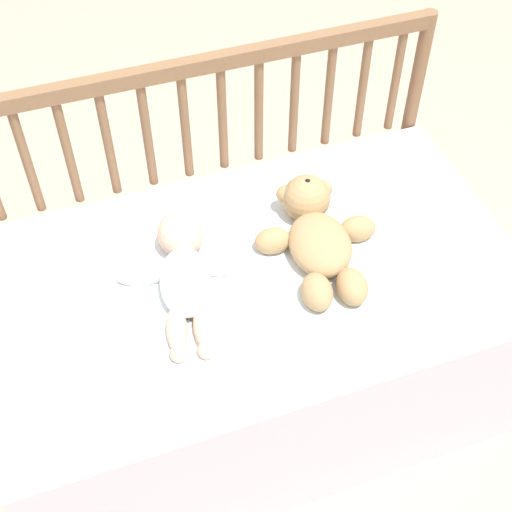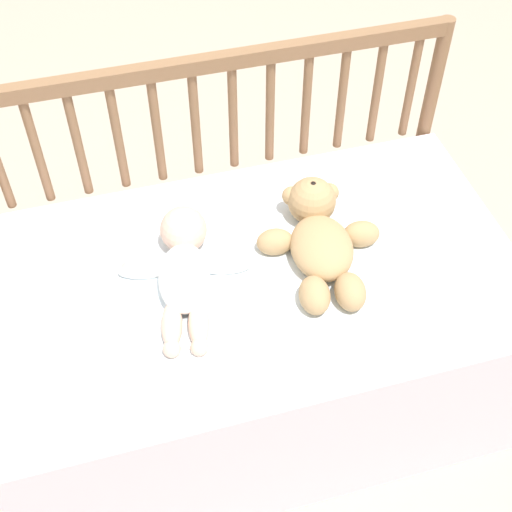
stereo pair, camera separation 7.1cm
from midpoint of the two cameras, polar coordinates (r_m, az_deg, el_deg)
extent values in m
plane|color=tan|center=(1.98, 1.03, -10.70)|extent=(12.00, 12.00, 0.00)
cube|color=silver|center=(1.78, 1.14, -6.60)|extent=(1.18, 0.69, 0.50)
cylinder|color=brown|center=(2.06, 13.86, 7.97)|extent=(0.04, 0.04, 0.82)
cube|color=brown|center=(1.64, -2.33, 15.17)|extent=(1.15, 0.03, 0.04)
cylinder|color=brown|center=(1.71, -15.95, 7.96)|extent=(0.02, 0.02, 0.29)
cylinder|color=brown|center=(1.71, -12.89, 8.61)|extent=(0.02, 0.02, 0.29)
cylinder|color=brown|center=(1.71, -9.81, 9.24)|extent=(0.02, 0.02, 0.29)
cylinder|color=brown|center=(1.72, -6.73, 9.84)|extent=(0.02, 0.02, 0.29)
cylinder|color=brown|center=(1.73, -3.68, 10.40)|extent=(0.02, 0.02, 0.29)
cylinder|color=brown|center=(1.74, -0.66, 10.93)|extent=(0.02, 0.02, 0.29)
cylinder|color=brown|center=(1.76, 2.30, 11.42)|extent=(0.02, 0.02, 0.29)
cylinder|color=brown|center=(1.79, 5.19, 11.87)|extent=(0.02, 0.02, 0.29)
cylinder|color=brown|center=(1.82, 8.01, 12.27)|extent=(0.02, 0.02, 0.29)
cylinder|color=brown|center=(1.85, 10.73, 12.64)|extent=(0.02, 0.02, 0.29)
cylinder|color=brown|center=(1.89, 13.36, 12.96)|extent=(0.02, 0.02, 0.29)
cube|color=white|center=(1.57, 0.97, -1.53)|extent=(0.78, 0.48, 0.01)
ellipsoid|color=tan|center=(1.58, 6.59, 0.56)|extent=(0.17, 0.21, 0.08)
sphere|color=tan|center=(1.66, 5.71, 4.38)|extent=(0.11, 0.11, 0.11)
sphere|color=beige|center=(1.64, 5.79, 5.15)|extent=(0.05, 0.05, 0.05)
sphere|color=black|center=(1.63, 5.85, 5.66)|extent=(0.02, 0.02, 0.02)
sphere|color=tan|center=(1.67, 4.07, 4.80)|extent=(0.05, 0.05, 0.05)
sphere|color=tan|center=(1.68, 7.10, 5.03)|extent=(0.05, 0.05, 0.05)
ellipsoid|color=tan|center=(1.60, 2.80, 1.11)|extent=(0.09, 0.07, 0.06)
ellipsoid|color=tan|center=(1.64, 9.65, 1.72)|extent=(0.09, 0.07, 0.06)
ellipsoid|color=tan|center=(1.51, 6.05, -3.18)|extent=(0.08, 0.10, 0.07)
ellipsoid|color=tan|center=(1.52, 8.87, -2.88)|extent=(0.08, 0.10, 0.07)
ellipsoid|color=white|center=(1.52, -4.43, -1.87)|extent=(0.15, 0.21, 0.07)
sphere|color=beige|center=(1.60, -4.56, 2.09)|extent=(0.11, 0.11, 0.11)
ellipsoid|color=white|center=(1.57, -7.69, -1.17)|extent=(0.12, 0.06, 0.04)
ellipsoid|color=white|center=(1.57, -1.15, -0.81)|extent=(0.12, 0.06, 0.04)
sphere|color=beige|center=(1.58, -8.94, -1.07)|extent=(0.03, 0.03, 0.03)
sphere|color=beige|center=(1.57, 0.10, -0.58)|extent=(0.03, 0.03, 0.03)
ellipsoid|color=beige|center=(1.47, -5.38, -5.55)|extent=(0.07, 0.12, 0.04)
ellipsoid|color=beige|center=(1.47, -3.22, -5.44)|extent=(0.07, 0.12, 0.04)
sphere|color=beige|center=(1.44, -5.34, -7.45)|extent=(0.04, 0.04, 0.04)
sphere|color=beige|center=(1.44, -3.13, -7.34)|extent=(0.04, 0.04, 0.04)
camera|label=1|loc=(0.04, -88.68, 1.50)|focal=50.00mm
camera|label=2|loc=(0.04, 91.32, -1.50)|focal=50.00mm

